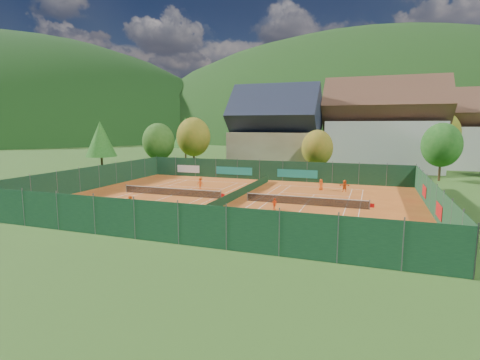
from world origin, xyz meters
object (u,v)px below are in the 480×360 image
at_px(chalet, 275,134).
at_px(player_right_far_b, 345,186).
at_px(player_left_near, 130,204).
at_px(hotel_block_b, 460,134).
at_px(player_left_mid, 131,203).
at_px(player_left_far, 200,183).
at_px(ball_hopper, 359,231).
at_px(player_right_near, 274,204).
at_px(hotel_block_a, 383,130).
at_px(player_right_far_a, 321,185).

xyz_separation_m(chalet, player_right_far_b, (14.30, -20.53, -5.85)).
bearing_deg(player_left_near, hotel_block_b, 12.46).
distance_m(player_left_mid, player_left_far, 13.39).
distance_m(ball_hopper, player_right_near, 10.93).
height_order(chalet, hotel_block_a, hotel_block_a).
bearing_deg(hotel_block_b, hotel_block_a, -150.26).
height_order(player_left_near, player_right_far_b, player_right_far_b).
distance_m(player_left_far, player_right_far_a, 15.68).
distance_m(player_right_near, player_right_far_b, 13.95).
height_order(hotel_block_b, player_left_mid, hotel_block_b).
distance_m(player_left_mid, player_right_far_a, 24.20).
xyz_separation_m(hotel_block_a, player_right_near, (-10.51, -39.22, -6.78)).
distance_m(ball_hopper, player_right_far_a, 20.97).
height_order(hotel_block_b, player_left_far, hotel_block_b).
bearing_deg(hotel_block_b, player_left_mid, -126.05).
distance_m(player_left_near, player_right_far_b, 26.16).
xyz_separation_m(player_left_far, player_right_far_a, (14.98, 4.63, -0.07)).
bearing_deg(hotel_block_b, ball_hopper, -106.63).
distance_m(hotel_block_b, player_left_mid, 64.68).
relative_size(chalet, player_left_mid, 11.63).
bearing_deg(ball_hopper, hotel_block_b, 73.37).
xyz_separation_m(hotel_block_a, ball_hopper, (-2.24, -46.37, -6.83)).
xyz_separation_m(player_left_mid, player_right_far_a, (16.22, 17.96, 0.03)).
relative_size(player_right_near, player_right_far_b, 0.78).
distance_m(player_left_mid, player_right_near, 14.25).
height_order(ball_hopper, player_left_far, player_left_far).
bearing_deg(ball_hopper, hotel_block_a, 87.23).
distance_m(player_left_mid, player_right_far_b, 26.01).
bearing_deg(player_left_far, hotel_block_a, -117.62).
xyz_separation_m(hotel_block_a, player_left_near, (-23.59, -44.62, -6.62)).
relative_size(hotel_block_b, player_right_far_a, 11.94).
xyz_separation_m(chalet, player_left_mid, (-4.90, -38.08, -5.93)).
bearing_deg(player_right_far_b, player_left_far, 5.26).
distance_m(chalet, player_right_near, 34.81).
bearing_deg(chalet, player_right_near, -75.66).
distance_m(player_right_near, player_right_far_a, 13.40).
height_order(chalet, ball_hopper, chalet).
bearing_deg(chalet, player_left_far, -98.43).
distance_m(ball_hopper, player_right_far_b, 19.99).
bearing_deg(player_left_mid, player_left_near, -29.31).
distance_m(chalet, player_left_mid, 38.85).
height_order(player_left_near, player_right_far_a, player_left_near).
height_order(hotel_block_b, player_right_far_a, hotel_block_b).
bearing_deg(ball_hopper, player_right_far_b, 97.09).
bearing_deg(player_left_far, player_left_mid, 93.50).
bearing_deg(player_right_near, player_right_far_a, 18.74).
bearing_deg(chalet, hotel_block_b, 22.99).
relative_size(player_left_mid, player_right_far_b, 0.90).
xyz_separation_m(chalet, ball_hopper, (16.76, -40.37, -6.07)).
bearing_deg(player_right_far_a, player_right_far_b, 144.88).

